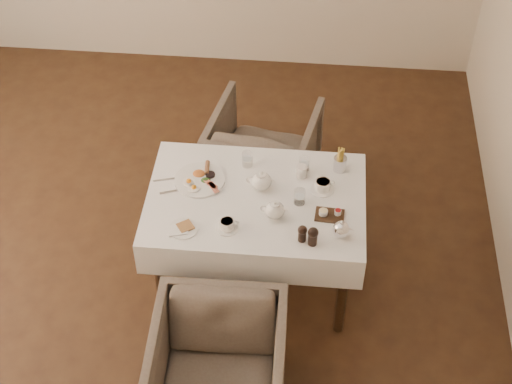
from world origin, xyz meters
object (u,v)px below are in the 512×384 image
at_px(table, 256,211).
at_px(teapot_centre, 261,180).
at_px(breakfast_plate, 200,179).
at_px(armchair_near, 219,367).
at_px(armchair_far, 263,152).

bearing_deg(table, teapot_centre, 73.01).
bearing_deg(teapot_centre, breakfast_plate, 176.52).
bearing_deg(breakfast_plate, table, 2.73).
bearing_deg(teapot_centre, table, -105.44).
relative_size(breakfast_plate, teapot_centre, 1.82).
bearing_deg(armchair_near, armchair_far, 85.92).
xyz_separation_m(armchair_far, breakfast_plate, (-0.32, -0.77, 0.44)).
relative_size(table, armchair_far, 1.78).
xyz_separation_m(breakfast_plate, teapot_centre, (0.37, -0.03, 0.06)).
height_order(armchair_far, breakfast_plate, breakfast_plate).
distance_m(armchair_far, teapot_centre, 0.94).
distance_m(table, breakfast_plate, 0.38).
relative_size(table, teapot_centre, 7.70).
bearing_deg(table, armchair_near, -97.52).
relative_size(armchair_near, armchair_far, 1.01).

